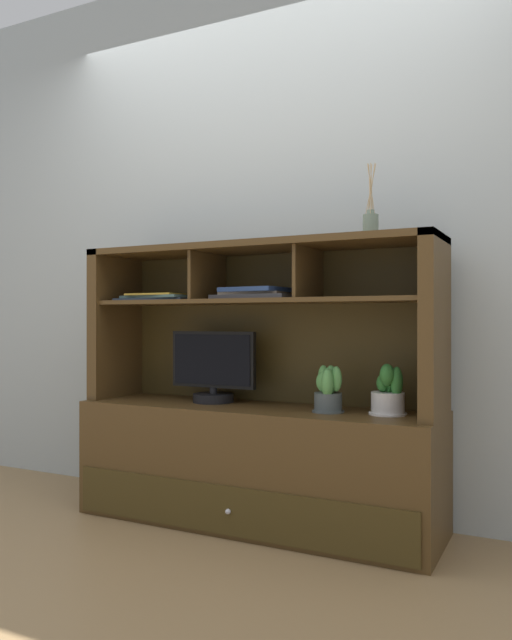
% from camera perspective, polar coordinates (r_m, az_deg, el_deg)
% --- Properties ---
extents(floor_plane, '(6.00, 6.00, 0.02)m').
position_cam_1_polar(floor_plane, '(3.02, -0.00, -18.26)').
color(floor_plane, olive).
rests_on(floor_plane, ground).
extents(back_wall, '(6.00, 0.02, 2.80)m').
position_cam_1_polar(back_wall, '(3.15, 2.28, 8.50)').
color(back_wall, '#A6AFB1').
rests_on(back_wall, ground).
extents(media_console, '(1.68, 0.52, 1.28)m').
position_cam_1_polar(media_console, '(2.92, 0.05, -10.71)').
color(media_console, '#4B3419').
rests_on(media_console, ground).
extents(tv_monitor, '(0.45, 0.20, 0.34)m').
position_cam_1_polar(tv_monitor, '(3.00, -3.94, -4.63)').
color(tv_monitor, black).
rests_on(tv_monitor, media_console).
extents(potted_orchid, '(0.14, 0.14, 0.20)m').
position_cam_1_polar(potted_orchid, '(2.70, 6.64, -6.50)').
color(potted_orchid, '#464F50').
rests_on(potted_orchid, media_console).
extents(potted_fern, '(0.16, 0.16, 0.22)m').
position_cam_1_polar(potted_fern, '(2.67, 12.06, -6.63)').
color(potted_fern, silver).
rests_on(potted_fern, media_console).
extents(magazine_stack_left, '(0.40, 0.28, 0.05)m').
position_cam_1_polar(magazine_stack_left, '(2.85, 0.02, 2.43)').
color(magazine_stack_left, '#3B3A3E').
rests_on(magazine_stack_left, media_console).
extents(magazine_stack_centre, '(0.41, 0.27, 0.03)m').
position_cam_1_polar(magazine_stack_centre, '(3.12, -8.87, 2.06)').
color(magazine_stack_centre, '#2F3C4E').
rests_on(magazine_stack_centre, media_console).
extents(diffuser_bottle, '(0.07, 0.07, 0.31)m').
position_cam_1_polar(diffuser_bottle, '(2.68, 10.46, 8.64)').
color(diffuser_bottle, slate).
rests_on(diffuser_bottle, media_console).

